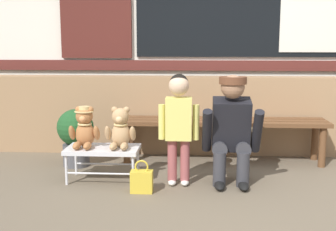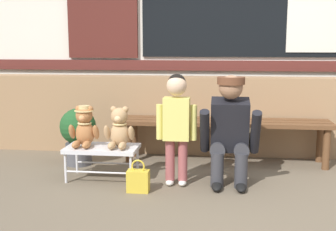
# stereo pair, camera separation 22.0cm
# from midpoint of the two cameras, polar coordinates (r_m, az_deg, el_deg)

# --- Properties ---
(ground_plane) EXTENTS (60.00, 60.00, 0.00)m
(ground_plane) POSITION_cam_midpoint_polar(r_m,az_deg,el_deg) (3.55, 12.95, -10.73)
(ground_plane) COLOR brown
(brick_low_wall) EXTENTS (6.51, 0.25, 0.85)m
(brick_low_wall) POSITION_cam_midpoint_polar(r_m,az_deg,el_deg) (4.82, 11.42, -0.08)
(brick_low_wall) COLOR #997551
(brick_low_wall) RESTS_ON ground
(wooden_bench_long) EXTENTS (2.10, 0.40, 0.44)m
(wooden_bench_long) POSITION_cam_midpoint_polar(r_m,az_deg,el_deg) (4.45, 8.93, -1.46)
(wooden_bench_long) COLOR brown
(wooden_bench_long) RESTS_ON ground
(small_display_bench) EXTENTS (0.64, 0.36, 0.30)m
(small_display_bench) POSITION_cam_midpoint_polar(r_m,az_deg,el_deg) (3.92, -7.05, -4.54)
(small_display_bench) COLOR silver
(small_display_bench) RESTS_ON ground
(teddy_bear_with_hat) EXTENTS (0.28, 0.27, 0.36)m
(teddy_bear_with_hat) POSITION_cam_midpoint_polar(r_m,az_deg,el_deg) (3.91, -9.37, -1.51)
(teddy_bear_with_hat) COLOR #A86B3D
(teddy_bear_with_hat) RESTS_ON small_display_bench
(teddy_bear_plain) EXTENTS (0.28, 0.26, 0.36)m
(teddy_bear_plain) POSITION_cam_midpoint_polar(r_m,az_deg,el_deg) (3.84, -4.78, -1.77)
(teddy_bear_plain) COLOR tan
(teddy_bear_plain) RESTS_ON small_display_bench
(child_standing) EXTENTS (0.35, 0.18, 0.96)m
(child_standing) POSITION_cam_midpoint_polar(r_m,az_deg,el_deg) (3.66, 2.85, -0.24)
(child_standing) COLOR #994C4C
(child_standing) RESTS_ON ground
(adult_crouching) EXTENTS (0.50, 0.49, 0.95)m
(adult_crouching) POSITION_cam_midpoint_polar(r_m,az_deg,el_deg) (3.74, 9.93, -1.90)
(adult_crouching) COLOR #333338
(adult_crouching) RESTS_ON ground
(handbag_on_ground) EXTENTS (0.18, 0.11, 0.27)m
(handbag_on_ground) POSITION_cam_midpoint_polar(r_m,az_deg,el_deg) (3.61, -2.18, -8.52)
(handbag_on_ground) COLOR gold
(handbag_on_ground) RESTS_ON ground
(potted_plant) EXTENTS (0.36, 0.36, 0.57)m
(potted_plant) POSITION_cam_midpoint_polar(r_m,az_deg,el_deg) (4.41, -10.33, -2.28)
(potted_plant) COLOR #4C4C51
(potted_plant) RESTS_ON ground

